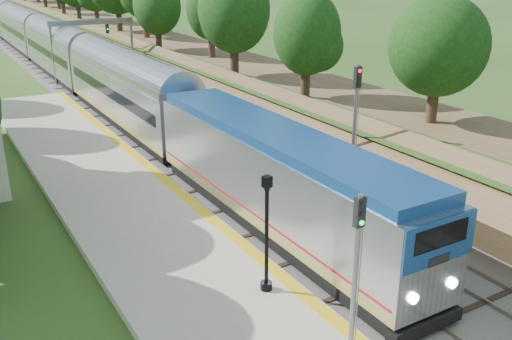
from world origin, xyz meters
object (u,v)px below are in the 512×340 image
signal_gantry (92,34)px  train (40,43)px  signal_farside (355,115)px  lamppost_far (267,241)px  signal_platform (356,258)px

signal_gantry → train: (-2.47, 14.38, -2.47)m
signal_gantry → signal_farside: 36.07m
signal_gantry → train: 14.80m
lamppost_far → signal_farside: bearing=34.9°
signal_gantry → signal_farside: bearing=-84.1°
lamppost_far → signal_farside: (9.52, 6.65, 1.85)m
signal_gantry → signal_platform: bearing=-96.5°
train → lamppost_far: 56.99m
signal_gantry → lamppost_far: (-5.80, -42.52, -2.43)m
train → signal_gantry: bearing=-80.2°
train → signal_farside: size_ratio=18.64×
signal_platform → signal_farside: size_ratio=0.79×
train → signal_platform: signal_platform is taller
signal_platform → signal_farside: 14.27m
signal_gantry → signal_farside: (3.73, -35.87, -0.58)m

